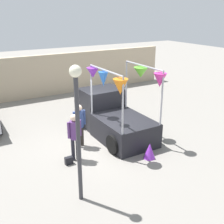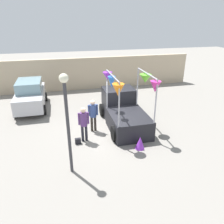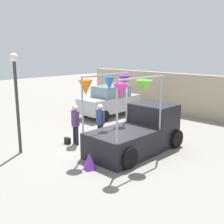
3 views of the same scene
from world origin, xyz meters
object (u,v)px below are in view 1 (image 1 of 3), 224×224
Objects in this scene: person_customer at (75,133)px; street_lamp at (77,117)px; handbag at (69,161)px; folded_kite_bundle_violet at (150,151)px; vendor_truck at (112,114)px; person_vendor at (79,121)px.

person_customer is 0.45× the size of street_lamp.
handbag is 0.47× the size of folded_kite_bundle_violet.
person_vendor is at bearing -164.36° from vendor_truck.
handbag is at bearing -130.57° from person_vendor.
street_lamp reaches higher than person_vendor.
handbag is 3.18m from street_lamp.
vendor_truck reaches higher than person_vendor.
folded_kite_bundle_violet is (2.40, -1.31, -0.78)m from person_customer.
handbag is at bearing -149.49° from vendor_truck.
person_vendor is (-1.77, -0.50, 0.20)m from vendor_truck.
street_lamp is 4.01m from folded_kite_bundle_violet.
person_customer is at bearing -123.38° from person_vendor.
vendor_truck reaches higher than folded_kite_bundle_violet.
handbag is at bearing 77.61° from street_lamp.
handbag is 2.97m from folded_kite_bundle_violet.
vendor_truck is 6.82× the size of folded_kite_bundle_violet.
folded_kite_bundle_violet is at bearing -50.87° from person_vendor.
street_lamp is (-0.44, -2.00, 2.43)m from handbag.
street_lamp is (-3.16, -3.60, 1.70)m from vendor_truck.
person_vendor is 6.29× the size of handbag.
person_vendor reaches higher than handbag.
person_customer is 1.01× the size of person_vendor.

